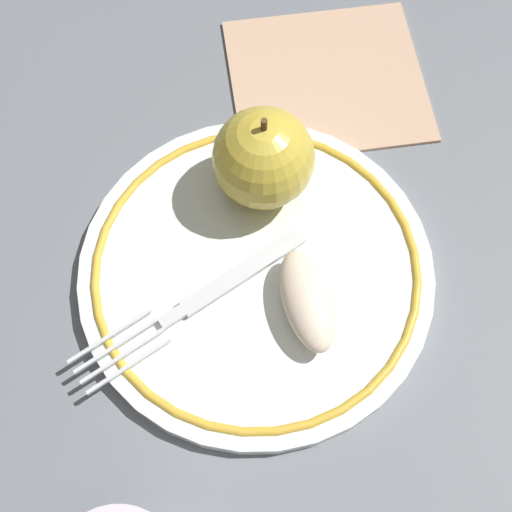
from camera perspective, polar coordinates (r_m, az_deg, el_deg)
The scene contains 6 objects.
ground_plane at distance 0.49m, azimuth 1.52°, elevation -2.02°, with size 2.00×2.00×0.00m, color slate.
plate at distance 0.48m, azimuth 0.00°, elevation -1.32°, with size 0.24×0.24×0.01m.
apple_red_whole at distance 0.48m, azimuth 0.60°, elevation 7.84°, with size 0.07×0.07×0.08m.
apple_slice_front at distance 0.46m, azimuth 4.11°, elevation -3.55°, with size 0.07×0.03×0.02m, color #F8E0C2.
fork at distance 0.47m, azimuth -4.43°, elevation -3.42°, with size 0.13×0.15×0.00m.
napkin_folded at distance 0.58m, azimuth 5.71°, elevation 13.95°, with size 0.15×0.14×0.01m, color tan.
Camera 1 is at (-0.04, 0.18, 0.45)m, focal length 50.00 mm.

